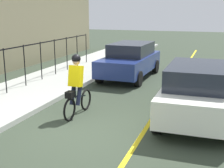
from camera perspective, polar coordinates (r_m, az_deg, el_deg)
ground_plane at (r=7.85m, az=-6.69°, el=-9.09°), size 80.00×80.00×0.00m
lane_line_centre at (r=7.34m, az=4.82°, el=-10.70°), size 36.00×0.12×0.01m
cyclist_lead at (r=8.80m, az=-6.70°, el=-0.34°), size 1.71×0.37×1.83m
patrol_sedan at (r=8.92m, az=15.74°, el=-1.15°), size 4.42×1.95×1.58m
parked_sedan_rear at (r=13.97m, az=3.46°, el=4.57°), size 4.46×2.04×1.58m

